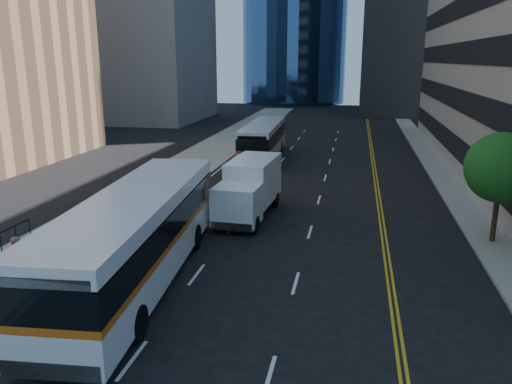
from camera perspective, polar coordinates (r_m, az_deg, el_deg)
ground at (r=17.93m, az=2.13°, el=-12.91°), size 160.00×160.00×0.00m
sidewalk_west at (r=43.47m, az=-6.31°, el=3.87°), size 5.00×90.00×0.15m
sidewalk_east at (r=42.01m, az=20.01°, el=2.66°), size 2.00×90.00×0.15m
street_tree at (r=25.00m, az=26.23°, el=2.49°), size 3.20×3.20×5.10m
bus_front at (r=19.55m, az=-13.42°, el=-4.76°), size 4.09×13.81×3.51m
bus_rear at (r=43.42m, az=0.86°, el=6.06°), size 2.94×11.78×3.02m
box_truck at (r=26.97m, az=-0.76°, el=0.47°), size 2.60×6.55×3.07m
pedestrian at (r=20.73m, az=-25.40°, el=-7.10°), size 0.58×0.77×1.91m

